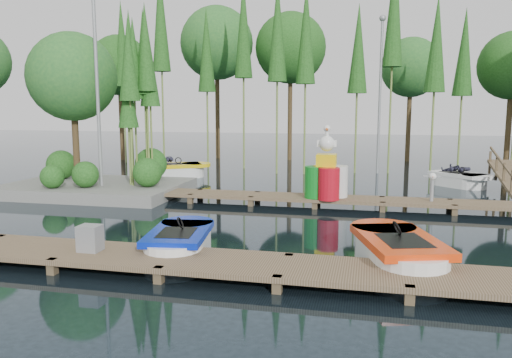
% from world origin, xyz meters
% --- Properties ---
extents(ground_plane, '(90.00, 90.00, 0.00)m').
position_xyz_m(ground_plane, '(0.00, 0.00, 0.00)').
color(ground_plane, '#1B2932').
extents(near_dock, '(18.00, 1.50, 0.50)m').
position_xyz_m(near_dock, '(0.00, -4.50, 0.23)').
color(near_dock, brown).
rests_on(near_dock, ground).
extents(far_dock, '(15.00, 1.20, 0.50)m').
position_xyz_m(far_dock, '(1.00, 2.50, 0.23)').
color(far_dock, brown).
rests_on(far_dock, ground).
extents(island, '(6.20, 4.20, 6.75)m').
position_xyz_m(island, '(-6.30, 3.29, 3.18)').
color(island, slate).
rests_on(island, ground).
extents(tree_screen, '(34.42, 18.53, 10.31)m').
position_xyz_m(tree_screen, '(-2.04, 10.60, 6.12)').
color(tree_screen, '#46351E').
rests_on(tree_screen, ground).
extents(lamp_island, '(0.30, 0.30, 7.25)m').
position_xyz_m(lamp_island, '(-5.50, 2.50, 4.26)').
color(lamp_island, gray).
rests_on(lamp_island, ground).
extents(lamp_rear, '(0.30, 0.30, 7.25)m').
position_xyz_m(lamp_rear, '(4.00, 11.00, 4.26)').
color(lamp_rear, gray).
rests_on(lamp_rear, ground).
extents(boat_blue, '(1.54, 2.74, 0.87)m').
position_xyz_m(boat_blue, '(-0.27, -3.42, 0.25)').
color(boat_blue, white).
rests_on(boat_blue, ground).
extents(boat_red, '(2.15, 3.24, 1.00)m').
position_xyz_m(boat_red, '(4.21, -3.29, 0.29)').
color(boat_red, white).
rests_on(boat_red, ground).
extents(boat_yellow_far, '(3.18, 2.54, 1.45)m').
position_xyz_m(boat_yellow_far, '(-4.77, 7.58, 0.31)').
color(boat_yellow_far, white).
rests_on(boat_yellow_far, ground).
extents(boat_white_far, '(2.67, 2.63, 1.22)m').
position_xyz_m(boat_white_far, '(7.09, 7.65, 0.27)').
color(boat_white_far, white).
rests_on(boat_white_far, ground).
extents(utility_cabinet, '(0.42, 0.36, 0.52)m').
position_xyz_m(utility_cabinet, '(-1.72, -4.50, 0.56)').
color(utility_cabinet, gray).
rests_on(utility_cabinet, near_dock).
extents(yellow_barrel, '(0.67, 0.67, 1.00)m').
position_xyz_m(yellow_barrel, '(2.22, 2.50, 0.80)').
color(yellow_barrel, yellow).
rests_on(yellow_barrel, far_dock).
extents(drum_cluster, '(1.32, 1.21, 2.27)m').
position_xyz_m(drum_cluster, '(2.34, 2.34, 0.97)').
color(drum_cluster, '#0D781D').
rests_on(drum_cluster, far_dock).
extents(seagull_post, '(0.54, 0.29, 0.87)m').
position_xyz_m(seagull_post, '(5.47, 2.50, 0.88)').
color(seagull_post, gray).
rests_on(seagull_post, far_dock).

